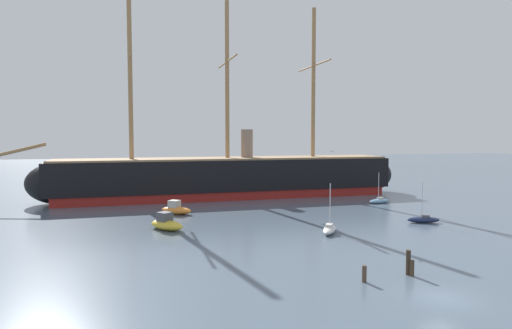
% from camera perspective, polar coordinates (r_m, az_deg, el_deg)
% --- Properties ---
extents(ground_plane, '(400.00, 400.00, 0.00)m').
position_cam_1_polar(ground_plane, '(33.35, 22.92, -15.59)').
color(ground_plane, '#4C5B6B').
extents(tall_ship, '(70.75, 14.27, 34.07)m').
position_cam_1_polar(tall_ship, '(77.52, -3.71, -1.56)').
color(tall_ship, maroon).
rests_on(tall_ship, ground).
extents(sailboat_near_centre, '(3.47, 4.27, 5.59)m').
position_cam_1_polar(sailboat_near_centre, '(50.29, 9.50, -8.25)').
color(sailboat_near_centre, silver).
rests_on(sailboat_near_centre, ground).
extents(motorboat_mid_left, '(4.48, 5.12, 2.04)m').
position_cam_1_polar(motorboat_mid_left, '(52.31, -11.53, -7.53)').
color(motorboat_mid_left, gold).
rests_on(motorboat_mid_left, ground).
extents(sailboat_mid_right, '(4.16, 2.49, 5.19)m').
position_cam_1_polar(sailboat_mid_right, '(59.18, 20.87, -6.66)').
color(sailboat_mid_right, '#1E284C').
rests_on(sailboat_mid_right, ground).
extents(motorboat_alongside_bow, '(4.78, 4.41, 1.94)m').
position_cam_1_polar(motorboat_alongside_bow, '(62.23, -10.32, -5.74)').
color(motorboat_alongside_bow, orange).
rests_on(motorboat_alongside_bow, ground).
extents(sailboat_alongside_stern, '(3.98, 1.80, 4.99)m').
position_cam_1_polar(sailboat_alongside_stern, '(73.82, 15.69, -4.53)').
color(sailboat_alongside_stern, '#7FB2D6').
rests_on(sailboat_alongside_stern, ground).
extents(motorboat_distant_centre, '(3.85, 4.60, 1.81)m').
position_cam_1_polar(motorboat_distant_centre, '(89.93, -0.58, -2.79)').
color(motorboat_distant_centre, '#1E284C').
rests_on(motorboat_distant_centre, ground).
extents(mooring_piling_nearest, '(0.36, 0.36, 1.95)m').
position_cam_1_polar(mooring_piling_nearest, '(37.20, 19.12, -11.90)').
color(mooring_piling_nearest, '#382B1E').
rests_on(mooring_piling_nearest, ground).
extents(mooring_piling_left_pair, '(0.36, 0.36, 1.23)m').
position_cam_1_polar(mooring_piling_left_pair, '(37.10, 19.54, -12.53)').
color(mooring_piling_left_pair, '#423323').
rests_on(mooring_piling_left_pair, ground).
extents(mooring_piling_right_pair, '(0.34, 0.34, 1.25)m').
position_cam_1_polar(mooring_piling_right_pair, '(34.63, 13.85, -13.58)').
color(mooring_piling_right_pair, '#4C3D2D').
rests_on(mooring_piling_right_pair, ground).
extents(seagull_in_flight, '(0.97, 1.01, 0.14)m').
position_cam_1_polar(seagull_in_flight, '(50.22, 9.78, 1.69)').
color(seagull_in_flight, silver).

